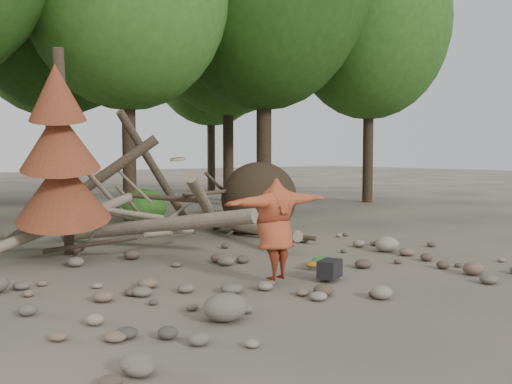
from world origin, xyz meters
TOP-DOWN VIEW (x-y plane):
  - ground at (0.00, 0.00)m, footprint 120.00×120.00m
  - deadfall_pile at (2.02, 4.24)m, footprint 8.55×5.24m
  - dead_conifer at (-3.12, 3.37)m, footprint 2.06×2.16m
  - bush_mid at (0.80, 7.80)m, footprint 1.40×1.40m
  - bush_right at (5.00, 7.00)m, footprint 2.00×2.00m
  - frisbee_thrower at (-0.82, -0.65)m, footprint 2.80×0.94m
  - backpack at (0.07, -1.06)m, footprint 0.55×0.48m
  - cloth_green at (0.79, -0.09)m, footprint 0.41×0.35m
  - cloth_orange at (0.47, -0.19)m, footprint 0.32×0.26m
  - boulder_front_left at (-2.69, -1.92)m, footprint 0.62×0.56m
  - boulder_front_right at (2.52, -2.28)m, footprint 0.41×0.37m
  - boulder_mid_right at (3.16, 0.28)m, footprint 0.57×0.51m

SIDE VIEW (x-z plane):
  - ground at x=0.00m, z-range 0.00..0.00m
  - cloth_orange at x=0.47m, z-range 0.00..0.12m
  - cloth_green at x=0.79m, z-range 0.00..0.16m
  - boulder_front_right at x=2.52m, z-range 0.00..0.25m
  - backpack at x=0.07m, z-range 0.00..0.31m
  - boulder_mid_right at x=3.16m, z-range 0.00..0.34m
  - boulder_front_left at x=-2.69m, z-range 0.00..0.37m
  - bush_mid at x=0.80m, z-range 0.00..1.12m
  - bush_right at x=5.00m, z-range 0.00..1.60m
  - frisbee_thrower at x=-0.82m, z-range -0.10..1.99m
  - deadfall_pile at x=2.02m, z-range -0.70..2.60m
  - dead_conifer at x=-3.12m, z-range -0.06..4.29m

